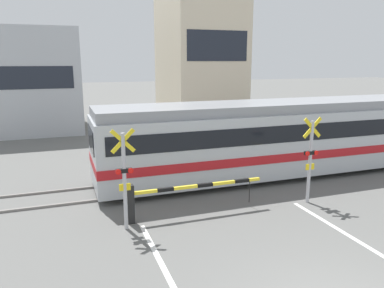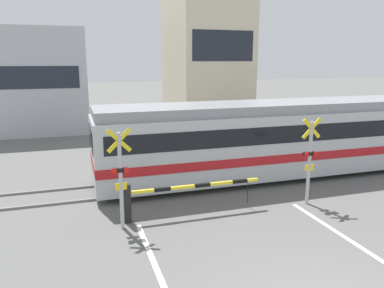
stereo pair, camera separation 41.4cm
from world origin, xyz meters
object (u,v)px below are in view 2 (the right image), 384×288
at_px(commuter_train, 283,136).
at_px(crossing_signal_right, 310,157).
at_px(crossing_barrier_near, 165,194).
at_px(crossing_barrier_far, 208,146).
at_px(crossing_signal_left, 120,175).
at_px(pedestrian, 139,133).

height_order(commuter_train, crossing_signal_right, commuter_train).
relative_size(crossing_barrier_near, crossing_barrier_far, 1.00).
bearing_deg(crossing_signal_left, commuter_train, 24.26).
height_order(commuter_train, pedestrian, commuter_train).
xyz_separation_m(crossing_barrier_near, pedestrian, (0.68, 8.38, 0.29)).
height_order(commuter_train, crossing_signal_left, commuter_train).
bearing_deg(commuter_train, crossing_signal_right, -105.81).
bearing_deg(crossing_signal_right, crossing_barrier_near, 175.95).
distance_m(commuter_train, crossing_signal_right, 3.28).
height_order(crossing_barrier_near, crossing_signal_right, crossing_signal_right).
bearing_deg(crossing_barrier_near, commuter_train, 26.47).
bearing_deg(crossing_barrier_near, crossing_signal_left, -165.87).
xyz_separation_m(commuter_train, crossing_signal_left, (-7.00, -3.15, -0.05)).
bearing_deg(commuter_train, crossing_barrier_near, -153.53).
relative_size(crossing_signal_left, crossing_signal_right, 1.00).
bearing_deg(commuter_train, crossing_signal_left, -155.74).
distance_m(crossing_barrier_near, pedestrian, 8.41).
bearing_deg(crossing_barrier_near, crossing_signal_right, -4.05).
distance_m(commuter_train, crossing_signal_left, 7.68).
xyz_separation_m(commuter_train, crossing_barrier_far, (-2.23, 2.82, -0.89)).
bearing_deg(crossing_signal_right, crossing_barrier_far, 102.65).
bearing_deg(crossing_barrier_far, commuter_train, -51.62).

